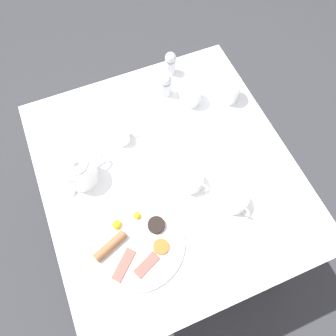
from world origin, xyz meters
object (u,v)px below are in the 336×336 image
Objects in this scene: breakfast_plate at (135,241)px; salt_grinder at (166,85)px; water_glass_tall at (229,90)px; spoon_for_tea at (65,129)px; creamer_jug at (121,136)px; fork_by_plate at (131,100)px; napkin_folded at (179,137)px; knife_by_plate at (238,135)px; teacup_with_saucer_right at (234,201)px; pepper_grinder at (171,63)px; teapot_near at (80,171)px; water_glass_short at (190,93)px; teacup_with_saucer_left at (190,181)px.

salt_grinder is at bearing 58.40° from breakfast_plate.
spoon_for_tea is at bearing 171.11° from water_glass_tall.
salt_grinder is 0.64× the size of spoon_for_tea.
fork_by_plate is (0.09, 0.15, -0.02)m from creamer_jug.
water_glass_tall is 0.54× the size of fork_by_plate.
knife_by_plate is at bearing -19.85° from napkin_folded.
breakfast_plate is at bearing 179.26° from teacup_with_saucer_right.
salt_grinder is 0.58× the size of napkin_folded.
fork_by_plate is at bearing 107.59° from teacup_with_saucer_right.
salt_grinder is at bearing 152.87° from water_glass_tall.
creamer_jug is 0.56× the size of spoon_for_tea.
napkin_folded is at bearing -107.19° from pepper_grinder.
pepper_grinder reaches higher than teacup_with_saucer_right.
teapot_near reaches higher than teacup_with_saucer_right.
teapot_near is at bearing -176.09° from napkin_folded.
teacup_with_saucer_right is at bearing -0.74° from breakfast_plate.
teapot_near is 1.14× the size of fork_by_plate.
breakfast_plate is 3.50× the size of creamer_jug.
napkin_folded is at bearing -158.98° from water_glass_tall.
knife_by_plate is (0.14, 0.23, -0.03)m from teacup_with_saucer_right.
creamer_jug reaches higher than breakfast_plate.
teapot_near is at bearing 146.91° from teacup_with_saucer_right.
spoon_for_tea is at bearing -167.09° from pepper_grinder.
pepper_grinder is at bearing 72.81° from napkin_folded.
water_glass_short reaches higher than spoon_for_tea.
teapot_near reaches higher than spoon_for_tea.
water_glass_short is (0.04, 0.44, 0.01)m from teacup_with_saucer_right.
water_glass_tall is 1.06× the size of water_glass_short.
creamer_jug is (0.08, 0.37, 0.02)m from breakfast_plate.
water_glass_tall reaches higher than teacup_with_saucer_left.
fork_by_plate is at bearing 136.08° from knife_by_plate.
teacup_with_saucer_left reaches higher than napkin_folded.
teapot_near reaches higher than napkin_folded.
napkin_folded is at bearing -19.82° from creamer_jug.
teacup_with_saucer_left is (0.24, 0.11, 0.02)m from breakfast_plate.
water_glass_tall is at bearing -16.65° from water_glass_short.
knife_by_plate is (0.40, -0.14, -0.02)m from creamer_jug.
water_glass_tall reaches higher than spoon_for_tea.
spoon_for_tea is at bearing 152.78° from napkin_folded.
breakfast_plate is 3.41× the size of water_glass_tall.
pepper_grinder is (0.13, 0.48, 0.02)m from teacup_with_saucer_left.
water_glass_tall is 0.18m from knife_by_plate.
water_glass_short is 0.31m from creamer_jug.
creamer_jug is 0.18m from fork_by_plate.
spoon_for_tea is at bearing -178.30° from salt_grinder.
creamer_jug is 0.44× the size of knife_by_plate.
water_glass_tall reaches higher than breakfast_plate.
water_glass_tall is 0.63m from spoon_for_tea.
teacup_with_saucer_right reaches higher than knife_by_plate.
pepper_grinder reaches higher than breakfast_plate.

